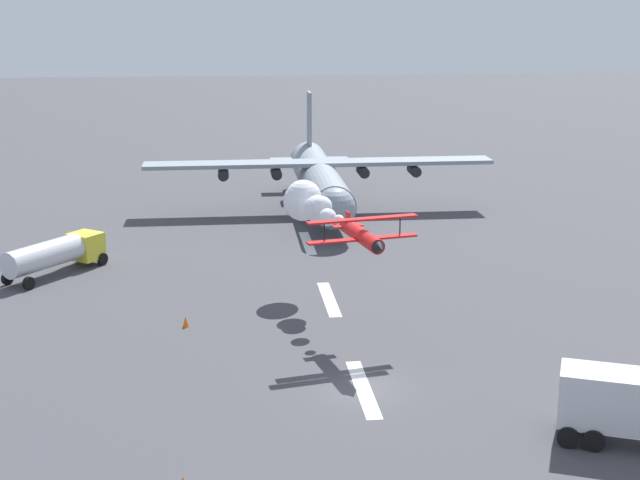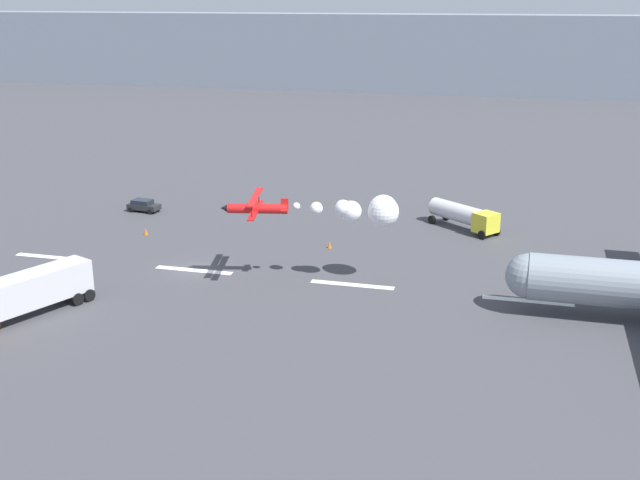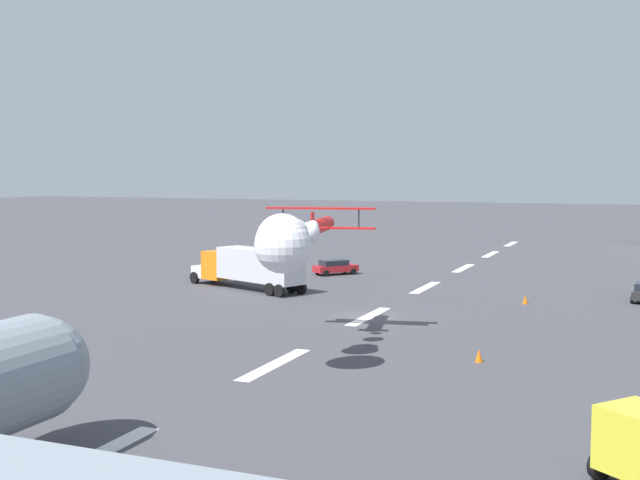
% 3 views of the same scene
% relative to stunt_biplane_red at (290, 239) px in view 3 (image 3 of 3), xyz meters
% --- Properties ---
extents(ground_plane, '(440.00, 440.00, 0.00)m').
position_rel_stunt_biplane_red_xyz_m(ground_plane, '(-16.61, -1.19, -7.01)').
color(ground_plane, '#424247').
rests_on(ground_plane, ground).
extents(runway_stripe_0, '(8.00, 0.90, 0.01)m').
position_rel_stunt_biplane_red_xyz_m(runway_stripe_0, '(-80.88, -1.19, -7.01)').
color(runway_stripe_0, white).
rests_on(runway_stripe_0, ground).
extents(runway_stripe_1, '(8.00, 0.90, 0.01)m').
position_rel_stunt_biplane_red_xyz_m(runway_stripe_1, '(-64.81, -1.19, -7.01)').
color(runway_stripe_1, white).
rests_on(runway_stripe_1, ground).
extents(runway_stripe_2, '(8.00, 0.90, 0.01)m').
position_rel_stunt_biplane_red_xyz_m(runway_stripe_2, '(-48.75, -1.19, -7.01)').
color(runway_stripe_2, white).
rests_on(runway_stripe_2, ground).
extents(runway_stripe_3, '(8.00, 0.90, 0.01)m').
position_rel_stunt_biplane_red_xyz_m(runway_stripe_3, '(-32.68, -1.19, -7.01)').
color(runway_stripe_3, white).
rests_on(runway_stripe_3, ground).
extents(runway_stripe_4, '(8.00, 0.90, 0.01)m').
position_rel_stunt_biplane_red_xyz_m(runway_stripe_4, '(-16.61, -1.19, -7.01)').
color(runway_stripe_4, white).
rests_on(runway_stripe_4, ground).
extents(runway_stripe_5, '(8.00, 0.90, 0.01)m').
position_rel_stunt_biplane_red_xyz_m(runway_stripe_5, '(-0.55, -1.19, -7.01)').
color(runway_stripe_5, white).
rests_on(runway_stripe_5, ground).
extents(runway_stripe_6, '(8.00, 0.90, 0.01)m').
position_rel_stunt_biplane_red_xyz_m(runway_stripe_6, '(15.52, -1.19, -7.01)').
color(runway_stripe_6, white).
rests_on(runway_stripe_6, ground).
extents(stunt_biplane_red, '(16.39, 7.68, 3.06)m').
position_rel_stunt_biplane_red_xyz_m(stunt_biplane_red, '(0.00, 0.00, 0.00)').
color(stunt_biplane_red, red).
extents(semi_truck_orange, '(7.77, 13.17, 3.70)m').
position_rel_stunt_biplane_red_xyz_m(semi_truck_orange, '(-25.65, -15.60, -4.90)').
color(semi_truck_orange, silver).
rests_on(semi_truck_orange, ground).
extents(followme_car_yellow, '(4.61, 4.27, 1.52)m').
position_rel_stunt_biplane_red_xyz_m(followme_car_yellow, '(-38.28, -12.22, -6.20)').
color(followme_car_yellow, '#B21E23').
rests_on(followme_car_yellow, ground).
extents(traffic_cone_near, '(0.44, 0.44, 0.75)m').
position_rel_stunt_biplane_red_xyz_m(traffic_cone_near, '(-26.73, 8.58, -6.64)').
color(traffic_cone_near, orange).
rests_on(traffic_cone_near, ground).
extents(traffic_cone_far, '(0.44, 0.44, 0.75)m').
position_rel_stunt_biplane_red_xyz_m(traffic_cone_far, '(-5.31, 9.11, -6.64)').
color(traffic_cone_far, orange).
rests_on(traffic_cone_far, ground).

